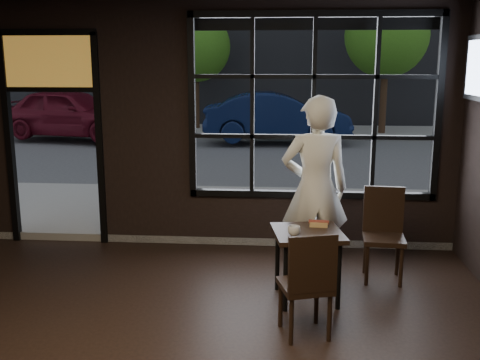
# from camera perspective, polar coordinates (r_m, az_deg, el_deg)

# --- Properties ---
(window_frame) EXTENTS (3.06, 0.12, 2.28)m
(window_frame) POSITION_cam_1_polar(r_m,az_deg,el_deg) (6.98, 7.46, 7.36)
(window_frame) COLOR black
(window_frame) RESTS_ON ground
(stained_transom) EXTENTS (1.20, 0.06, 0.70)m
(stained_transom) POSITION_cam_1_polar(r_m,az_deg,el_deg) (7.55, -18.85, 11.36)
(stained_transom) COLOR orange
(stained_transom) RESTS_ON ground
(street_asphalt) EXTENTS (60.00, 41.00, 0.04)m
(street_asphalt) POSITION_cam_1_polar(r_m,az_deg,el_deg) (27.57, 2.72, 7.15)
(street_asphalt) COLOR #545456
(street_asphalt) RESTS_ON ground
(cafe_table) EXTENTS (0.76, 0.76, 0.72)m
(cafe_table) POSITION_cam_1_polar(r_m,az_deg,el_deg) (5.70, 6.81, -8.58)
(cafe_table) COLOR black
(cafe_table) RESTS_ON floor
(chair_near) EXTENTS (0.52, 0.52, 0.96)m
(chair_near) POSITION_cam_1_polar(r_m,az_deg,el_deg) (4.97, 6.63, -10.28)
(chair_near) COLOR black
(chair_near) RESTS_ON floor
(chair_window) EXTENTS (0.47, 0.47, 1.01)m
(chair_window) POSITION_cam_1_polar(r_m,az_deg,el_deg) (6.29, 14.41, -5.51)
(chair_window) COLOR black
(chair_window) RESTS_ON floor
(man) EXTENTS (0.79, 0.58, 2.01)m
(man) POSITION_cam_1_polar(r_m,az_deg,el_deg) (6.09, 7.63, -0.91)
(man) COLOR white
(man) RESTS_ON floor
(hotdog) EXTENTS (0.21, 0.10, 0.06)m
(hotdog) POSITION_cam_1_polar(r_m,az_deg,el_deg) (5.74, 7.99, -4.44)
(hotdog) COLOR tan
(hotdog) RESTS_ON cafe_table
(cup) EXTENTS (0.14, 0.14, 0.10)m
(cup) POSITION_cam_1_polar(r_m,az_deg,el_deg) (5.42, 5.51, -5.16)
(cup) COLOR silver
(cup) RESTS_ON cafe_table
(navy_car) EXTENTS (4.24, 1.75, 1.37)m
(navy_car) POSITION_cam_1_polar(r_m,az_deg,el_deg) (16.05, 3.76, 6.44)
(navy_car) COLOR #0A1535
(navy_car) RESTS_ON street_asphalt
(maroon_car) EXTENTS (4.54, 2.57, 1.46)m
(maroon_car) POSITION_cam_1_polar(r_m,az_deg,el_deg) (17.32, -16.81, 6.52)
(maroon_car) COLOR #560D1A
(maroon_car) RESTS_ON street_asphalt
(tree_left) EXTENTS (2.31, 2.31, 3.94)m
(tree_left) POSITION_cam_1_polar(r_m,az_deg,el_deg) (19.07, -4.53, 13.31)
(tree_left) COLOR #332114
(tree_left) RESTS_ON street_asphalt
(tree_right) EXTENTS (2.56, 2.56, 4.36)m
(tree_right) POSITION_cam_1_polar(r_m,az_deg,el_deg) (18.24, 14.67, 13.97)
(tree_right) COLOR #332114
(tree_right) RESTS_ON street_asphalt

